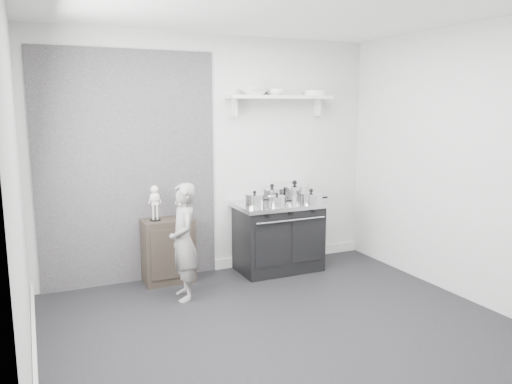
# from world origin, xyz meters

# --- Properties ---
(ground) EXTENTS (4.00, 4.00, 0.00)m
(ground) POSITION_xyz_m (0.00, 0.00, 0.00)
(ground) COLOR black
(ground) RESTS_ON ground
(room_shell) EXTENTS (4.02, 3.62, 2.71)m
(room_shell) POSITION_xyz_m (-0.09, 0.15, 1.64)
(room_shell) COLOR silver
(room_shell) RESTS_ON ground
(wall_shelf) EXTENTS (1.30, 0.26, 0.24)m
(wall_shelf) POSITION_xyz_m (0.80, 1.68, 2.01)
(wall_shelf) COLOR silver
(wall_shelf) RESTS_ON room_shell
(stove) EXTENTS (1.01, 0.63, 0.81)m
(stove) POSITION_xyz_m (0.69, 1.48, 0.41)
(stove) COLOR black
(stove) RESTS_ON ground
(side_cabinet) EXTENTS (0.54, 0.32, 0.71)m
(side_cabinet) POSITION_xyz_m (-0.60, 1.61, 0.35)
(side_cabinet) COLOR black
(side_cabinet) RESTS_ON ground
(child) EXTENTS (0.31, 0.45, 1.18)m
(child) POSITION_xyz_m (-0.58, 1.07, 0.59)
(child) COLOR slate
(child) RESTS_ON ground
(pot_front_left) EXTENTS (0.31, 0.22, 0.18)m
(pot_front_left) POSITION_xyz_m (0.35, 1.41, 0.88)
(pot_front_left) COLOR silver
(pot_front_left) RESTS_ON stove
(pot_back_left) EXTENTS (0.36, 0.28, 0.21)m
(pot_back_left) POSITION_xyz_m (0.65, 1.58, 0.89)
(pot_back_left) COLOR silver
(pot_back_left) RESTS_ON stove
(pot_back_right) EXTENTS (0.42, 0.34, 0.23)m
(pot_back_right) POSITION_xyz_m (0.96, 1.59, 0.90)
(pot_back_right) COLOR silver
(pot_back_right) RESTS_ON stove
(pot_front_right) EXTENTS (0.36, 0.27, 0.17)m
(pot_front_right) POSITION_xyz_m (1.01, 1.29, 0.87)
(pot_front_right) COLOR silver
(pot_front_right) RESTS_ON stove
(pot_front_center) EXTENTS (0.29, 0.20, 0.15)m
(pot_front_center) POSITION_xyz_m (0.58, 1.31, 0.87)
(pot_front_center) COLOR silver
(pot_front_center) RESTS_ON stove
(skeleton_full) EXTENTS (0.12, 0.08, 0.44)m
(skeleton_full) POSITION_xyz_m (-0.73, 1.61, 0.92)
(skeleton_full) COLOR beige
(skeleton_full) RESTS_ON side_cabinet
(skeleton_torso) EXTENTS (0.10, 0.07, 0.37)m
(skeleton_torso) POSITION_xyz_m (-0.45, 1.61, 0.89)
(skeleton_torso) COLOR beige
(skeleton_torso) RESTS_ON side_cabinet
(bowl_large) EXTENTS (0.32, 0.32, 0.08)m
(bowl_large) POSITION_xyz_m (0.46, 1.67, 2.08)
(bowl_large) COLOR white
(bowl_large) RESTS_ON wall_shelf
(bowl_small) EXTENTS (0.23, 0.23, 0.07)m
(bowl_small) POSITION_xyz_m (0.72, 1.67, 2.08)
(bowl_small) COLOR white
(bowl_small) RESTS_ON wall_shelf
(plate_stack) EXTENTS (0.25, 0.25, 0.06)m
(plate_stack) POSITION_xyz_m (1.27, 1.67, 2.07)
(plate_stack) COLOR white
(plate_stack) RESTS_ON wall_shelf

